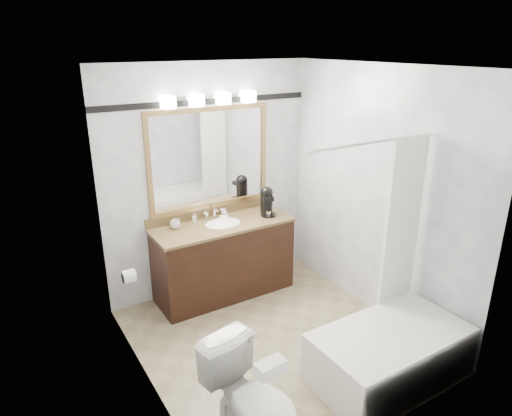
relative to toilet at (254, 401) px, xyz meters
name	(u,v)px	position (x,y,z in m)	size (l,w,h in m)	color
room	(277,218)	(0.79, 0.92, 0.87)	(2.42, 2.62, 2.52)	gray
vanity	(224,257)	(0.79, 1.94, 0.06)	(1.53, 0.58, 0.97)	black
mirror	(210,159)	(0.79, 2.20, 1.12)	(1.40, 0.04, 1.10)	#A17D48
vanity_light_bar	(210,99)	(0.79, 2.15, 1.75)	(1.02, 0.14, 0.12)	silver
accent_stripe	(207,101)	(0.79, 2.21, 1.72)	(2.40, 0.01, 0.06)	black
bathtub	(390,346)	(1.35, 0.02, -0.10)	(1.30, 0.75, 1.96)	white
tp_roll	(129,276)	(-0.35, 1.58, 0.32)	(0.12, 0.12, 0.11)	white
toilet	(254,401)	(0.00, 0.00, 0.00)	(0.43, 0.75, 0.76)	white
tissue_box	(271,367)	(0.00, -0.20, 0.42)	(0.20, 0.11, 0.08)	white
coffee_maker	(267,200)	(1.34, 1.92, 0.63)	(0.17, 0.21, 0.32)	black
cup_left	(175,225)	(0.31, 2.07, 0.51)	(0.10, 0.10, 0.08)	white
cup_right	(176,223)	(0.34, 2.13, 0.50)	(0.07, 0.07, 0.07)	white
soap_bottle_a	(194,218)	(0.55, 2.13, 0.52)	(0.04, 0.04, 0.10)	white
soap_bottle_b	(224,212)	(0.91, 2.13, 0.51)	(0.07, 0.07, 0.09)	white
soap_bar	(224,217)	(0.87, 2.05, 0.48)	(0.09, 0.06, 0.03)	beige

